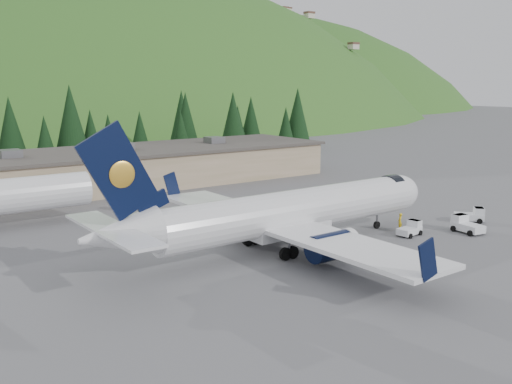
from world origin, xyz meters
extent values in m
plane|color=#58585C|center=(0.00, 0.00, 0.00)|extent=(600.00, 600.00, 0.00)
cylinder|color=white|center=(0.00, 0.00, 3.30)|extent=(27.23, 4.04, 3.65)
ellipsoid|color=white|center=(13.59, 0.20, 3.30)|extent=(4.80, 3.72, 3.65)
cylinder|color=black|center=(12.62, 0.18, 3.74)|extent=(1.40, 3.03, 3.01)
cone|color=white|center=(-16.50, -0.24, 3.69)|extent=(5.88, 3.73, 3.65)
cube|color=white|center=(-0.97, -0.01, 1.77)|extent=(7.81, 3.22, 0.97)
cube|color=white|center=(-1.94, -0.03, 2.33)|extent=(5.82, 33.07, 0.34)
cube|color=black|center=(-3.64, 16.45, 3.59)|extent=(1.97, 0.17, 2.79)
cube|color=black|center=(-3.16, -16.55, 3.59)|extent=(1.97, 0.17, 2.79)
cylinder|color=black|center=(-1.05, 5.61, 1.50)|extent=(4.11, 2.29, 2.23)
cylinder|color=white|center=(0.79, 5.64, 1.50)|extent=(0.62, 2.38, 2.37)
cube|color=white|center=(-1.05, 5.61, 2.04)|extent=(2.14, 0.27, 0.87)
cylinder|color=black|center=(-0.89, -5.64, 1.50)|extent=(4.11, 2.29, 2.23)
cylinder|color=white|center=(0.96, -5.62, 1.50)|extent=(0.62, 2.38, 2.37)
cube|color=white|center=(-0.89, -5.64, 2.04)|extent=(2.14, 0.27, 0.87)
cube|color=black|center=(-16.30, -0.24, 8.23)|extent=(6.00, 0.38, 7.12)
ellipsoid|color=gold|center=(-16.11, -0.04, 8.04)|extent=(1.92, 0.20, 1.92)
ellipsoid|color=gold|center=(-16.11, -0.43, 8.04)|extent=(1.92, 0.20, 1.92)
cube|color=black|center=(-13.78, -0.20, 5.71)|extent=(2.68, 0.28, 1.92)
cube|color=white|center=(-16.98, -0.25, 4.17)|extent=(2.70, 12.17, 0.21)
cylinder|color=slate|center=(10.67, 0.15, 0.87)|extent=(0.20, 0.20, 1.75)
cylinder|color=black|center=(10.67, 0.15, 0.37)|extent=(0.74, 0.28, 0.74)
cylinder|color=slate|center=(-2.95, 2.58, 0.97)|extent=(0.24, 0.24, 1.94)
cylinder|color=black|center=(-2.56, 2.58, 0.53)|extent=(1.07, 0.36, 1.07)
cylinder|color=black|center=(-3.34, 2.57, 0.53)|extent=(1.07, 0.36, 1.07)
cylinder|color=slate|center=(-2.87, -2.66, 0.97)|extent=(0.24, 0.24, 1.94)
cylinder|color=black|center=(-2.49, -2.66, 0.53)|extent=(1.07, 0.36, 1.07)
cylinder|color=black|center=(-3.26, -2.67, 0.53)|extent=(1.07, 0.36, 1.07)
cube|color=white|center=(11.17, -3.50, 0.48)|extent=(2.75, 1.63, 0.61)
cube|color=white|center=(12.02, -3.38, 1.00)|extent=(1.02, 1.32, 0.78)
cube|color=black|center=(12.02, -3.38, 1.34)|extent=(0.92, 1.22, 0.09)
cylinder|color=black|center=(11.93, -2.70, 0.24)|extent=(0.51, 0.25, 0.48)
cylinder|color=black|center=(12.12, -4.07, 0.24)|extent=(0.51, 0.25, 0.48)
cylinder|color=black|center=(10.22, -2.93, 0.24)|extent=(0.51, 0.25, 0.48)
cylinder|color=black|center=(10.40, -4.30, 0.24)|extent=(0.51, 0.25, 0.48)
cube|color=white|center=(20.67, -3.50, 0.53)|extent=(3.04, 3.11, 0.68)
cube|color=white|center=(21.33, -4.21, 1.11)|extent=(1.65, 1.63, 0.87)
cube|color=black|center=(21.33, -4.21, 1.50)|extent=(1.51, 1.50, 0.10)
cylinder|color=black|center=(21.90, -3.68, 0.27)|extent=(0.53, 0.54, 0.54)
cylinder|color=black|center=(20.77, -4.74, 0.27)|extent=(0.53, 0.54, 0.54)
cylinder|color=black|center=(20.58, -2.26, 0.27)|extent=(0.53, 0.54, 0.54)
cylinder|color=black|center=(19.45, -3.32, 0.27)|extent=(0.53, 0.54, 0.54)
cube|color=white|center=(16.59, -6.15, 0.56)|extent=(1.90, 3.23, 0.72)
cube|color=white|center=(16.71, -5.13, 1.17)|extent=(1.55, 1.19, 0.92)
cube|color=black|center=(16.71, -5.13, 1.58)|extent=(1.43, 1.08, 0.10)
cylinder|color=black|center=(15.90, -5.03, 0.29)|extent=(0.29, 0.60, 0.57)
cylinder|color=black|center=(17.52, -5.24, 0.29)|extent=(0.29, 0.60, 0.57)
cylinder|color=black|center=(15.65, -7.06, 0.29)|extent=(0.29, 0.60, 0.57)
cylinder|color=black|center=(17.27, -7.26, 0.29)|extent=(0.29, 0.60, 0.57)
cube|color=#998660|center=(-5.00, 38.00, 2.40)|extent=(70.00, 16.00, 4.80)
cube|color=#47423D|center=(-5.00, 38.00, 4.95)|extent=(71.00, 17.00, 0.40)
cube|color=slate|center=(-15.00, 38.00, 5.60)|extent=(2.50, 2.50, 1.00)
cube|color=slate|center=(0.00, 38.00, 5.60)|extent=(2.50, 2.50, 1.00)
cube|color=slate|center=(15.00, 38.00, 5.60)|extent=(2.50, 2.50, 1.00)
imported|color=yellow|center=(12.11, -1.55, 0.85)|extent=(0.74, 0.68, 1.69)
cone|color=black|center=(-9.47, 61.91, 6.99)|extent=(5.13, 5.13, 10.49)
cone|color=black|center=(-4.85, 59.09, 5.21)|extent=(3.82, 3.82, 7.81)
cone|color=black|center=(0.11, 60.60, 8.08)|extent=(5.92, 5.92, 12.11)
cone|color=black|center=(3.84, 61.62, 5.57)|extent=(4.09, 4.09, 8.36)
cone|color=black|center=(9.32, 67.37, 4.89)|extent=(3.59, 3.59, 7.34)
cone|color=black|center=(13.42, 62.04, 5.26)|extent=(3.86, 3.86, 7.90)
cone|color=black|center=(18.41, 55.25, 5.42)|extent=(3.98, 3.98, 8.13)
cone|color=black|center=(22.15, 60.11, 7.22)|extent=(5.30, 5.30, 10.83)
cone|color=black|center=(24.84, 66.67, 7.38)|extent=(5.41, 5.41, 11.07)
cone|color=black|center=(29.19, 54.16, 7.27)|extent=(5.33, 5.33, 10.91)
cone|color=black|center=(34.74, 60.85, 5.60)|extent=(4.10, 4.10, 8.39)
cone|color=black|center=(38.78, 61.82, 6.60)|extent=(4.84, 4.84, 9.91)
cone|color=black|center=(43.54, 55.90, 5.41)|extent=(3.97, 3.97, 8.11)
cone|color=black|center=(47.14, 56.46, 7.63)|extent=(5.60, 5.60, 11.45)
ellipsoid|color=#215318|center=(40.00, 200.00, -85.00)|extent=(420.00, 300.00, 300.00)
ellipsoid|color=#215318|center=(160.00, 240.00, -85.00)|extent=(392.00, 280.00, 280.00)
camera|label=1|loc=(-31.39, -37.70, 14.29)|focal=40.00mm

